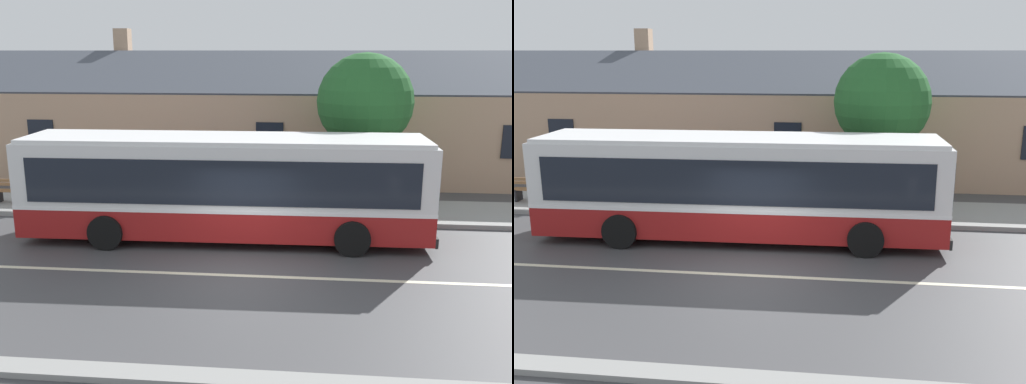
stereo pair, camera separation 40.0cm
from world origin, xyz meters
The scene contains 9 objects.
ground_plane centered at (0.00, 0.00, 0.00)m, with size 300.00×300.00×0.00m, color #424244.
sidewalk_far centered at (0.00, 6.00, 0.07)m, with size 60.00×3.00×0.15m, color gray.
curb_near centered at (0.00, -4.75, 0.06)m, with size 60.00×0.50×0.12m, color gray.
lane_divider_stripe centered at (0.00, 0.00, 0.00)m, with size 60.00×0.16×0.01m, color beige.
community_building centered at (0.07, 13.58, 2.02)m, with size 27.96×8.44×6.55m.
transit_bus centered at (-0.75, 2.90, 1.67)m, with size 11.98×2.92×3.10m.
bench_by_building centered at (-8.78, 5.65, 0.58)m, with size 1.80×0.51×0.94m.
bench_down_street centered at (-4.64, 5.82, 0.56)m, with size 1.57×0.51×0.94m.
street_tree_primary centered at (3.59, 7.06, 3.77)m, with size 3.37×3.37×5.47m.
Camera 2 is at (2.14, -13.27, 5.50)m, focal length 40.00 mm.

